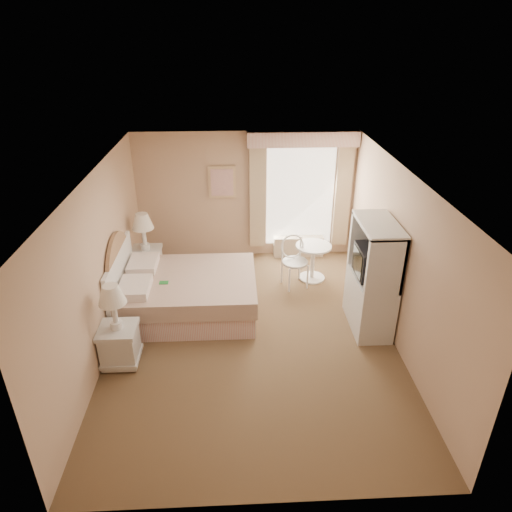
{
  "coord_description": "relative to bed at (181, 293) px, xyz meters",
  "views": [
    {
      "loc": [
        -0.22,
        -5.64,
        4.23
      ],
      "look_at": [
        0.07,
        0.3,
        1.2
      ],
      "focal_mm": 32.0,
      "sensor_mm": 36.0,
      "label": 1
    }
  ],
  "objects": [
    {
      "name": "room",
      "position": [
        1.12,
        -0.69,
        0.89
      ],
      "size": [
        4.21,
        5.51,
        2.51
      ],
      "color": "brown",
      "rests_on": "ground"
    },
    {
      "name": "window",
      "position": [
        2.17,
        1.96,
        0.98
      ],
      "size": [
        2.05,
        0.22,
        2.51
      ],
      "color": "white",
      "rests_on": "room"
    },
    {
      "name": "framed_art",
      "position": [
        0.67,
        2.02,
        1.19
      ],
      "size": [
        0.52,
        0.04,
        0.62
      ],
      "color": "#D3AF82",
      "rests_on": "room"
    },
    {
      "name": "bed",
      "position": [
        0.0,
        0.0,
        0.0
      ],
      "size": [
        2.16,
        1.7,
        1.5
      ],
      "color": "#D18C88",
      "rests_on": "room"
    },
    {
      "name": "nightstand_near",
      "position": [
        -0.72,
        -1.23,
        0.1
      ],
      "size": [
        0.51,
        0.51,
        1.23
      ],
      "color": "silver",
      "rests_on": "room"
    },
    {
      "name": "nightstand_far",
      "position": [
        -0.72,
        1.1,
        0.12
      ],
      "size": [
        0.53,
        0.53,
        1.28
      ],
      "color": "silver",
      "rests_on": "room"
    },
    {
      "name": "round_table",
      "position": [
        2.3,
        0.99,
        0.09
      ],
      "size": [
        0.64,
        0.64,
        0.68
      ],
      "color": "white",
      "rests_on": "room"
    },
    {
      "name": "cafe_chair",
      "position": [
        1.92,
        0.81,
        0.18
      ],
      "size": [
        0.56,
        0.56,
        0.94
      ],
      "rotation": [
        0.0,
        0.0,
        0.29
      ],
      "color": "white",
      "rests_on": "room"
    },
    {
      "name": "armoire",
      "position": [
        2.93,
        -0.52,
        0.36
      ],
      "size": [
        0.52,
        1.05,
        1.74
      ],
      "color": "silver",
      "rests_on": "room"
    }
  ]
}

